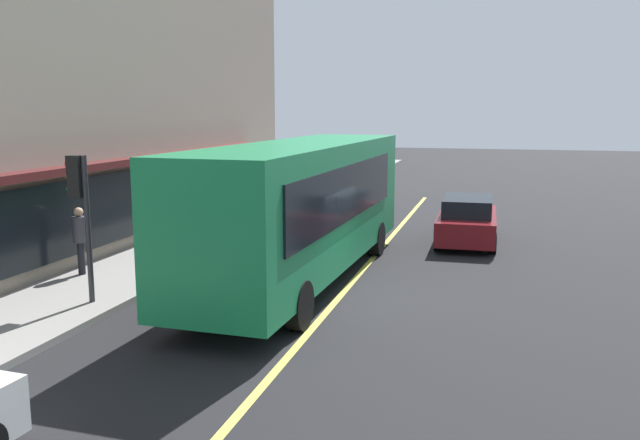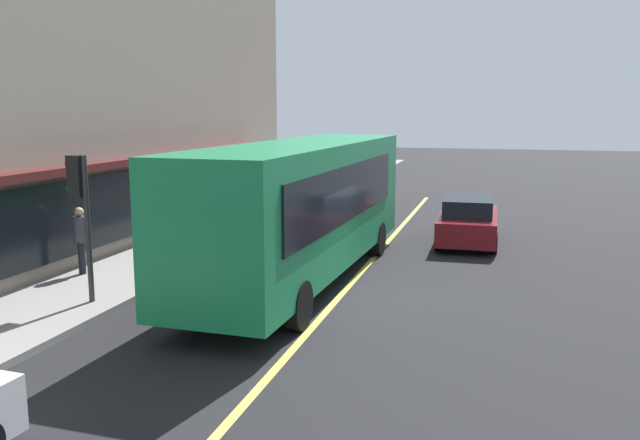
% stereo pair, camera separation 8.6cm
% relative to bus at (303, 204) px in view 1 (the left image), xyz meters
% --- Properties ---
extents(ground, '(120.00, 120.00, 0.00)m').
position_rel_bus_xyz_m(ground, '(-1.19, -1.22, -1.99)').
color(ground, black).
extents(sidewalk, '(80.00, 3.01, 0.15)m').
position_rel_bus_xyz_m(sidewalk, '(-1.19, 4.62, -1.91)').
color(sidewalk, gray).
rests_on(sidewalk, ground).
extents(lane_centre_stripe, '(36.00, 0.16, 0.01)m').
position_rel_bus_xyz_m(lane_centre_stripe, '(-1.19, -1.22, -1.98)').
color(lane_centre_stripe, '#D8D14C').
rests_on(lane_centre_stripe, ground).
extents(bus, '(11.21, 2.93, 3.50)m').
position_rel_bus_xyz_m(bus, '(0.00, 0.00, 0.00)').
color(bus, '#197F47').
rests_on(bus, ground).
extents(traffic_light, '(0.30, 0.52, 3.20)m').
position_rel_bus_xyz_m(traffic_light, '(-3.44, 3.96, 0.55)').
color(traffic_light, '#2D2D33').
rests_on(traffic_light, sidewalk).
extents(car_maroon, '(4.32, 1.91, 1.52)m').
position_rel_bus_xyz_m(car_maroon, '(5.97, -3.76, -1.24)').
color(car_maroon, maroon).
rests_on(car_maroon, ground).
extents(pedestrian_at_corner, '(0.34, 0.34, 1.73)m').
position_rel_bus_xyz_m(pedestrian_at_corner, '(-1.39, 5.49, -0.80)').
color(pedestrian_at_corner, black).
rests_on(pedestrian_at_corner, sidewalk).
extents(pedestrian_waiting, '(0.34, 0.34, 1.71)m').
position_rel_bus_xyz_m(pedestrian_waiting, '(7.34, 5.48, -0.81)').
color(pedestrian_waiting, black).
rests_on(pedestrian_waiting, sidewalk).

